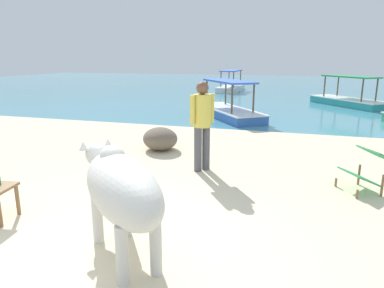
% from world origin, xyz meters
% --- Properties ---
extents(sand_beach, '(18.00, 14.00, 0.04)m').
position_xyz_m(sand_beach, '(0.00, 0.00, 0.02)').
color(sand_beach, beige).
rests_on(sand_beach, ground).
extents(water_surface, '(60.00, 36.00, 0.03)m').
position_xyz_m(water_surface, '(0.00, 22.00, 0.00)').
color(water_surface, teal).
rests_on(water_surface, ground).
extents(cow, '(1.74, 1.70, 1.14)m').
position_xyz_m(cow, '(0.21, 0.10, 0.79)').
color(cow, beige).
rests_on(cow, sand_beach).
extents(deck_chair_far, '(0.93, 0.84, 0.68)m').
position_xyz_m(deck_chair_far, '(2.98, 2.87, 0.42)').
color(deck_chair_far, brown).
rests_on(deck_chair_far, sand_beach).
extents(person_standing, '(0.36, 0.41, 1.62)m').
position_xyz_m(person_standing, '(0.24, 3.10, 0.99)').
color(person_standing, '#4C4C51').
rests_on(person_standing, sand_beach).
extents(shore_rock_large, '(1.14, 1.20, 0.50)m').
position_xyz_m(shore_rock_large, '(-1.07, 4.27, 0.29)').
color(shore_rock_large, '#6B5B4C').
rests_on(shore_rock_large, sand_beach).
extents(boat_white, '(1.26, 3.70, 1.29)m').
position_xyz_m(boat_white, '(-2.34, 19.18, 0.29)').
color(boat_white, white).
rests_on(boat_white, water_surface).
extents(boat_teal, '(3.17, 3.60, 1.29)m').
position_xyz_m(boat_teal, '(3.89, 13.73, 0.29)').
color(boat_teal, teal).
rests_on(boat_teal, water_surface).
extents(boat_blue, '(3.11, 3.64, 1.29)m').
position_xyz_m(boat_blue, '(-0.50, 9.20, 0.29)').
color(boat_blue, '#3866B7').
rests_on(boat_blue, water_surface).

